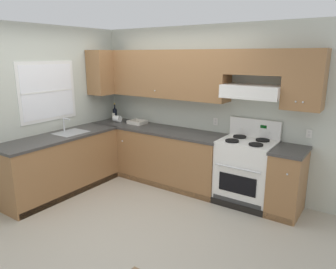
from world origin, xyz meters
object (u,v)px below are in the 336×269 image
(stove, at_px, (245,171))
(wine_bottle, at_px, (115,114))
(bowl, at_px, (137,123))
(paper_towel_roll, at_px, (117,119))

(stove, distance_m, wine_bottle, 2.66)
(bowl, bearing_deg, wine_bottle, -179.72)
(stove, bearing_deg, wine_bottle, 178.45)
(stove, height_order, paper_towel_roll, stove)
(stove, xyz_separation_m, wine_bottle, (-2.60, 0.07, 0.56))
(wine_bottle, height_order, paper_towel_roll, wine_bottle)
(wine_bottle, xyz_separation_m, bowl, (0.53, 0.00, -0.11))
(stove, height_order, bowl, stove)
(paper_towel_roll, bearing_deg, wine_bottle, 148.82)
(paper_towel_roll, bearing_deg, bowl, 11.81)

